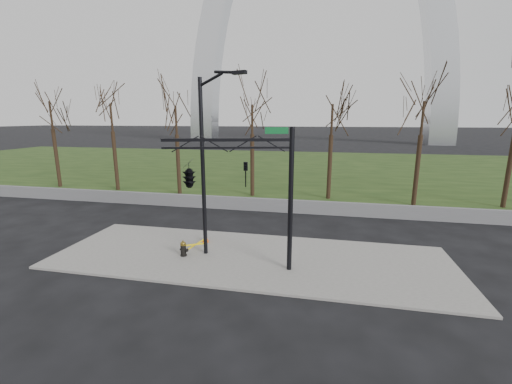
% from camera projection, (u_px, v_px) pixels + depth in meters
% --- Properties ---
extents(ground, '(500.00, 500.00, 0.00)m').
position_uv_depth(ground, '(249.00, 258.00, 15.25)').
color(ground, black).
rests_on(ground, ground).
extents(sidewalk, '(18.00, 6.00, 0.10)m').
position_uv_depth(sidewalk, '(249.00, 257.00, 15.24)').
color(sidewalk, slate).
rests_on(sidewalk, ground).
extents(grass_strip, '(120.00, 40.00, 0.06)m').
position_uv_depth(grass_strip, '(300.00, 167.00, 43.90)').
color(grass_strip, '#1D3412').
rests_on(grass_strip, ground).
extents(guardrail, '(60.00, 0.30, 0.90)m').
position_uv_depth(guardrail, '(275.00, 205.00, 22.79)').
color(guardrail, '#59595B').
rests_on(guardrail, ground).
extents(gateway_arch, '(66.00, 6.00, 65.00)m').
position_uv_depth(gateway_arch, '(318.00, 7.00, 79.82)').
color(gateway_arch, silver).
rests_on(gateway_arch, ground).
extents(tree_row, '(47.02, 4.00, 8.86)m').
position_uv_depth(tree_row, '(290.00, 143.00, 25.65)').
color(tree_row, black).
rests_on(tree_row, ground).
extents(fire_hydrant, '(0.46, 0.30, 0.74)m').
position_uv_depth(fire_hydrant, '(184.00, 249.00, 15.23)').
color(fire_hydrant, black).
rests_on(fire_hydrant, sidewalk).
extents(traffic_cone, '(0.41, 0.41, 0.62)m').
position_uv_depth(traffic_cone, '(205.00, 236.00, 16.98)').
color(traffic_cone, '#FF5E0D').
rests_on(traffic_cone, sidewalk).
extents(street_light, '(2.31, 0.94, 8.21)m').
position_uv_depth(street_light, '(207.00, 156.00, 14.50)').
color(street_light, black).
rests_on(street_light, ground).
extents(traffic_signal_mast, '(4.95, 2.54, 6.00)m').
position_uv_depth(traffic_signal_mast, '(209.00, 175.00, 12.93)').
color(traffic_signal_mast, black).
rests_on(traffic_signal_mast, ground).
extents(caution_tape, '(0.90, 1.90, 0.39)m').
position_uv_depth(caution_tape, '(195.00, 245.00, 15.87)').
color(caution_tape, yellow).
rests_on(caution_tape, ground).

